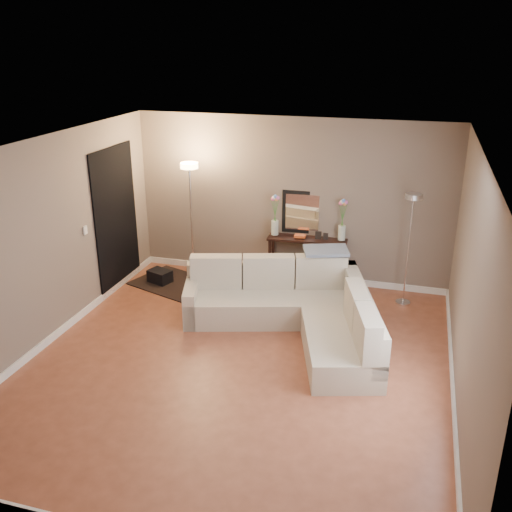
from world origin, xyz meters
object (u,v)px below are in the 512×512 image
(console_table, at_px, (302,258))
(floor_lamp_lit, at_px, (191,198))
(sectional_sofa, at_px, (296,308))
(floor_lamp_unlit, at_px, (411,228))

(console_table, height_order, floor_lamp_lit, floor_lamp_lit)
(sectional_sofa, distance_m, floor_lamp_lit, 2.57)
(console_table, bearing_deg, sectional_sofa, -80.70)
(sectional_sofa, height_order, floor_lamp_lit, floor_lamp_lit)
(sectional_sofa, bearing_deg, floor_lamp_lit, 147.65)
(floor_lamp_lit, height_order, floor_lamp_unlit, floor_lamp_lit)
(console_table, relative_size, floor_lamp_lit, 0.66)
(sectional_sofa, xyz_separation_m, console_table, (-0.26, 1.57, 0.12))
(console_table, bearing_deg, floor_lamp_unlit, -11.81)
(floor_lamp_lit, bearing_deg, sectional_sofa, -32.35)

